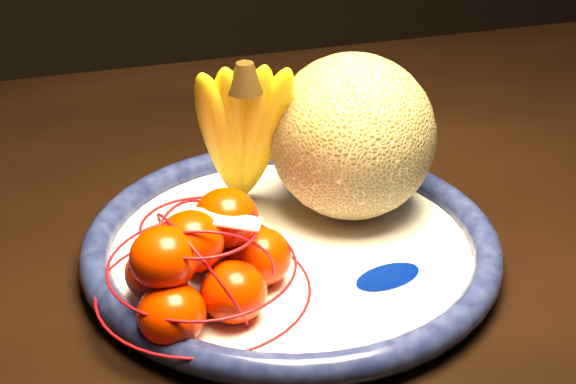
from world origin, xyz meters
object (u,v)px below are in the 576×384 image
object	(u,v)px
fruit_bowl	(291,246)
mandarin_bag	(202,263)
dining_table	(451,257)
cantaloupe	(352,136)
banana_bunch	(242,128)

from	to	relation	value
fruit_bowl	mandarin_bag	size ratio (longest dim) A/B	1.62
dining_table	cantaloupe	size ratio (longest dim) A/B	9.93
banana_bunch	mandarin_bag	size ratio (longest dim) A/B	0.77
fruit_bowl	mandarin_bag	bearing A→B (deg)	-149.52
fruit_bowl	banana_bunch	xyz separation A→B (m)	(-0.02, 0.08, 0.09)
cantaloupe	mandarin_bag	distance (m)	0.21
dining_table	mandarin_bag	distance (m)	0.37
mandarin_bag	fruit_bowl	bearing A→B (deg)	30.48
dining_table	mandarin_bag	bearing A→B (deg)	-155.94
fruit_bowl	cantaloupe	distance (m)	0.12
cantaloupe	banana_bunch	xyz separation A→B (m)	(-0.10, 0.03, 0.01)
fruit_bowl	cantaloupe	size ratio (longest dim) A/B	2.42
dining_table	cantaloupe	world-z (taller)	cantaloupe
dining_table	banana_bunch	size ratio (longest dim) A/B	8.70
dining_table	fruit_bowl	world-z (taller)	fruit_bowl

